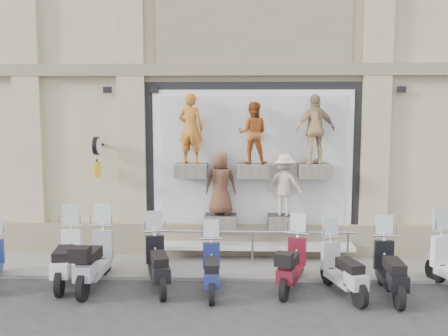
{
  "coord_description": "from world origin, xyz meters",
  "views": [
    {
      "loc": [
        -0.24,
        -9.85,
        3.84
      ],
      "look_at": [
        -0.69,
        1.9,
        2.47
      ],
      "focal_mm": 40.0,
      "sensor_mm": 36.0,
      "label": 1
    }
  ],
  "objects": [
    {
      "name": "scooter_g",
      "position": [
        1.84,
        0.25,
        0.77
      ],
      "size": [
        1.08,
        1.96,
        1.53
      ],
      "primitive_type": null,
      "rotation": [
        0.0,
        0.0,
        0.3
      ],
      "color": "#9C9DA3",
      "rests_on": "ground"
    },
    {
      "name": "scooter_h",
      "position": [
        2.81,
        0.24,
        0.79
      ],
      "size": [
        0.64,
        1.97,
        1.59
      ],
      "primitive_type": null,
      "rotation": [
        0.0,
        0.0,
        -0.03
      ],
      "color": "black",
      "rests_on": "ground"
    },
    {
      "name": "scooter_b",
      "position": [
        -4.13,
        0.7,
        0.83
      ],
      "size": [
        0.9,
        2.11,
        1.66
      ],
      "primitive_type": null,
      "rotation": [
        0.0,
        0.0,
        0.15
      ],
      "color": "white",
      "rests_on": "ground"
    },
    {
      "name": "scooter_f",
      "position": [
        0.81,
        0.55,
        0.77
      ],
      "size": [
        1.1,
        1.98,
        1.54
      ],
      "primitive_type": null,
      "rotation": [
        0.0,
        0.0,
        -0.3
      ],
      "color": "#540E19",
      "rests_on": "ground"
    },
    {
      "name": "sidewalk",
      "position": [
        0.0,
        2.1,
        0.04
      ],
      "size": [
        16.0,
        2.2,
        0.08
      ],
      "primitive_type": "cube",
      "color": "gray",
      "rests_on": "ground"
    },
    {
      "name": "scooter_d",
      "position": [
        -2.06,
        0.5,
        0.79
      ],
      "size": [
        1.09,
        2.03,
        1.59
      ],
      "primitive_type": null,
      "rotation": [
        0.0,
        0.0,
        0.28
      ],
      "color": "black",
      "rests_on": "ground"
    },
    {
      "name": "ground",
      "position": [
        0.0,
        0.0,
        0.0
      ],
      "size": [
        90.0,
        90.0,
        0.0
      ],
      "primitive_type": "plane",
      "color": "#2D2D30",
      "rests_on": "ground"
    },
    {
      "name": "clock_sign_bracket",
      "position": [
        -3.9,
        2.47,
        2.8
      ],
      "size": [
        0.1,
        0.8,
        1.02
      ],
      "color": "black",
      "rests_on": "ground"
    },
    {
      "name": "scooter_c",
      "position": [
        -3.45,
        0.53,
        0.86
      ],
      "size": [
        0.66,
        2.13,
        1.72
      ],
      "primitive_type": null,
      "rotation": [
        0.0,
        0.0,
        -0.02
      ],
      "color": "#91949D",
      "rests_on": "ground"
    },
    {
      "name": "scooter_e",
      "position": [
        -0.89,
        0.3,
        0.73
      ],
      "size": [
        0.64,
        1.82,
        1.45
      ],
      "primitive_type": null,
      "rotation": [
        0.0,
        0.0,
        0.07
      ],
      "color": "navy",
      "rests_on": "ground"
    },
    {
      "name": "shop_vitrine",
      "position": [
        0.07,
        2.75,
        2.4
      ],
      "size": [
        5.6,
        0.83,
        4.3
      ],
      "color": "black",
      "rests_on": "ground"
    },
    {
      "name": "guard_rail",
      "position": [
        0.0,
        2.0,
        0.47
      ],
      "size": [
        5.06,
        0.1,
        0.93
      ],
      "primitive_type": null,
      "color": "#9EA0A5",
      "rests_on": "ground"
    },
    {
      "name": "building",
      "position": [
        0.0,
        7.0,
        6.0
      ],
      "size": [
        14.0,
        8.6,
        12.0
      ],
      "primitive_type": null,
      "color": "beige",
      "rests_on": "ground"
    }
  ]
}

